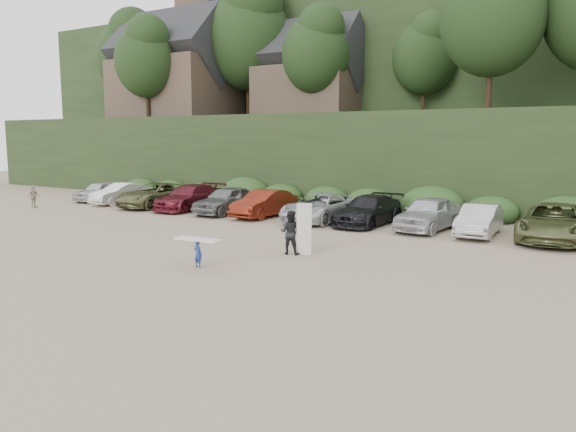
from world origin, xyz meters
The scene contains 6 objects.
ground centered at (0.00, 0.00, 0.00)m, with size 120.00×120.00×0.00m, color tan.
hillside_backdrop centered at (-0.26, 35.93, 11.22)m, with size 90.00×41.50×28.00m.
parked_cars centered at (-1.68, 9.98, 0.77)m, with size 39.54×6.33×1.64m.
distant_walker centered at (-21.77, 5.40, 0.71)m, with size 0.83×0.34×1.41m, color #AAA390.
child_surfer centered at (-1.88, -1.64, 0.70)m, with size 1.74×0.62×1.02m.
adult_surfer centered at (-0.29, 1.95, 0.87)m, with size 1.33×0.80×2.01m.
Camera 1 is at (10.84, -16.13, 4.51)m, focal length 35.00 mm.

